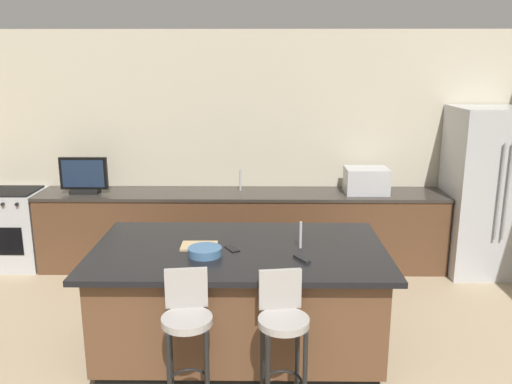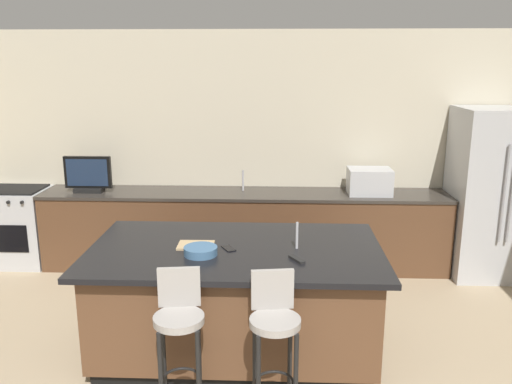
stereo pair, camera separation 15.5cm
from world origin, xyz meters
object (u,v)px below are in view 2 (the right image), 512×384
Objects in this scene: bar_stool_right at (274,333)px; fruit_bowl at (201,251)px; cutting_board at (196,245)px; cell_phone at (229,248)px; tv_monitor at (88,176)px; bar_stool_left at (180,330)px; kitchen_island at (236,298)px; microwave at (369,181)px; tv_remote at (297,259)px; refrigerator at (491,193)px; range_oven at (19,226)px.

fruit_bowl is at bearing 123.72° from bar_stool_right.
cutting_board is (-0.65, 0.84, 0.30)m from bar_stool_right.
cell_phone is at bearing 107.47° from bar_stool_right.
tv_monitor reaches higher than bar_stool_left.
fruit_bowl is at bearing -145.87° from kitchen_island.
bar_stool_left is at bearing -122.39° from microwave.
bar_stool_right is at bearing -68.60° from kitchen_island.
microwave is 2.82× the size of tv_remote.
bar_stool_right is 3.85× the size of fruit_bowl.
bar_stool_left reaches higher than fruit_bowl.
tv_monitor is (-3.20, -0.05, 0.05)m from microwave.
tv_monitor reaches higher than cell_phone.
refrigerator is 3.98m from bar_stool_left.
range_oven is (-5.44, 0.09, -0.48)m from refrigerator.
fruit_bowl reaches higher than tv_remote.
bar_stool_left is at bearing -95.27° from fruit_bowl.
cutting_board is at bearing 141.05° from cell_phone.
kitchen_island is at bearing -34.01° from range_oven.
tv_monitor is at bearing -179.07° from microwave.
bar_stool_left reaches higher than kitchen_island.
microwave reaches higher than cutting_board.
bar_stool_left is 5.93× the size of tv_remote.
bar_stool_left reaches higher than range_oven.
refrigerator is 3.53m from bar_stool_right.
refrigerator is 3.29m from cell_phone.
kitchen_island is 4.90× the size of microwave.
microwave is (4.11, 0.00, 0.59)m from range_oven.
cell_phone is at bearing 34.34° from fruit_bowl.
range_oven is 6.12× the size of cell_phone.
tv_remote is at bearing 65.89° from bar_stool_right.
microwave is 2.50m from cutting_board.
cutting_board is at bearing -132.73° from microwave.
range_oven is at bearing 176.80° from tv_monitor.
microwave reaches higher than cell_phone.
range_oven is at bearing -179.98° from microwave.
refrigerator reaches higher than bar_stool_left.
range_oven is at bearing 130.96° from bar_stool_right.
microwave is at bearing 36.52° from tv_remote.
fruit_bowl is at bearing -51.35° from tv_monitor.
cell_phone reaches higher than kitchen_island.
fruit_bowl is 0.20m from cutting_board.
bar_stool_right reaches higher than cutting_board.
tv_remote is at bearing -7.09° from fruit_bowl.
kitchen_island is 4.39× the size of tv_monitor.
refrigerator is 3.91× the size of microwave.
tv_remote is 0.85m from cutting_board.
fruit_bowl reaches higher than cutting_board.
kitchen_island is 0.88m from bar_stool_left.
fruit_bowl is 0.91× the size of cutting_board.
cutting_board is (-0.81, 0.28, -0.00)m from tv_remote.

